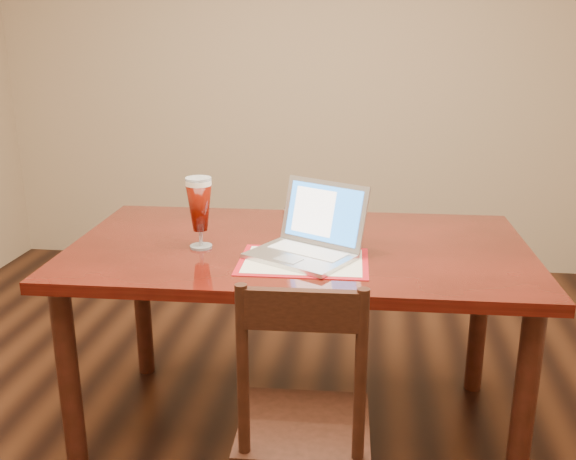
# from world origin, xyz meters

# --- Properties ---
(dining_table) EXTENTS (1.82, 1.06, 1.12)m
(dining_table) POSITION_xyz_m (0.12, 0.39, 0.74)
(dining_table) COLOR #4D100A
(dining_table) RESTS_ON ground
(dining_chair) EXTENTS (0.43, 0.41, 0.98)m
(dining_chair) POSITION_xyz_m (0.22, -0.26, 0.46)
(dining_chair) COLOR black
(dining_chair) RESTS_ON ground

